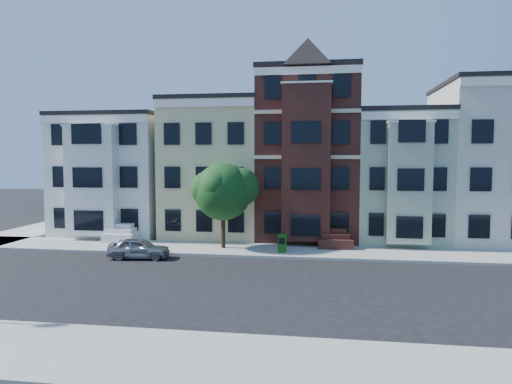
% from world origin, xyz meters
% --- Properties ---
extents(ground, '(120.00, 120.00, 0.00)m').
position_xyz_m(ground, '(0.00, 0.00, 0.00)').
color(ground, black).
extents(far_sidewalk, '(60.00, 4.00, 0.15)m').
position_xyz_m(far_sidewalk, '(0.00, 8.00, 0.07)').
color(far_sidewalk, '#9E9B93').
rests_on(far_sidewalk, ground).
extents(near_sidewalk, '(60.00, 4.00, 0.15)m').
position_xyz_m(near_sidewalk, '(0.00, -8.00, 0.07)').
color(near_sidewalk, '#9E9B93').
rests_on(near_sidewalk, ground).
extents(house_white, '(8.00, 9.00, 9.00)m').
position_xyz_m(house_white, '(-15.00, 14.50, 4.50)').
color(house_white, white).
rests_on(house_white, ground).
extents(house_yellow, '(7.00, 9.00, 10.00)m').
position_xyz_m(house_yellow, '(-7.00, 14.50, 5.00)').
color(house_yellow, beige).
rests_on(house_yellow, ground).
extents(house_brown, '(7.00, 9.00, 12.00)m').
position_xyz_m(house_brown, '(0.00, 14.50, 6.00)').
color(house_brown, '#3D1913').
rests_on(house_brown, ground).
extents(house_green, '(6.00, 9.00, 9.00)m').
position_xyz_m(house_green, '(6.50, 14.50, 4.50)').
color(house_green, '#9BAD91').
rests_on(house_green, ground).
extents(house_cream, '(8.00, 9.00, 11.00)m').
position_xyz_m(house_cream, '(13.50, 14.50, 5.50)').
color(house_cream, beige).
rests_on(house_cream, ground).
extents(street_tree, '(7.22, 7.22, 6.76)m').
position_xyz_m(street_tree, '(-5.25, 8.08, 3.53)').
color(street_tree, '#1C521A').
rests_on(street_tree, far_sidewalk).
extents(parked_car, '(3.74, 1.80, 1.23)m').
position_xyz_m(parked_car, '(-9.64, 4.87, 0.62)').
color(parked_car, gray).
rests_on(parked_car, ground).
extents(newspaper_box, '(0.57, 0.52, 1.12)m').
position_xyz_m(newspaper_box, '(-1.36, 7.28, 0.71)').
color(newspaper_box, '#165110').
rests_on(newspaper_box, far_sidewalk).
extents(fire_hydrant, '(0.25, 0.25, 0.60)m').
position_xyz_m(fire_hydrant, '(-11.47, 6.30, 0.45)').
color(fire_hydrant, beige).
rests_on(fire_hydrant, far_sidewalk).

